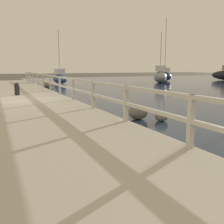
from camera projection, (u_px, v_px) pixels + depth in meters
ground_plane at (17, 105)px, 11.64m from camera, size 120.00×120.00×0.00m
dock_walkway at (17, 102)px, 11.62m from camera, size 4.69×36.00×0.27m
railing at (66, 84)px, 12.40m from camera, size 0.10×32.50×0.94m
boulder_near_dock at (138, 112)px, 8.43m from camera, size 0.66×0.59×0.49m
boulder_upstream at (50, 84)px, 21.97m from camera, size 0.66×0.59×0.49m
boulder_far_strip at (162, 116)px, 8.17m from camera, size 0.43×0.39×0.32m
boulder_mid_strip at (47, 85)px, 21.65m from camera, size 0.59×0.53×0.44m
mooring_bollard at (17, 89)px, 13.25m from camera, size 0.25×0.25×0.64m
sailboat_gray at (160, 76)px, 27.94m from camera, size 2.56×3.63×5.22m
sailboat_blue at (60, 78)px, 26.85m from camera, size 1.43×3.10×5.34m
sailboat_navy at (165, 75)px, 32.31m from camera, size 2.77×3.81×7.48m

